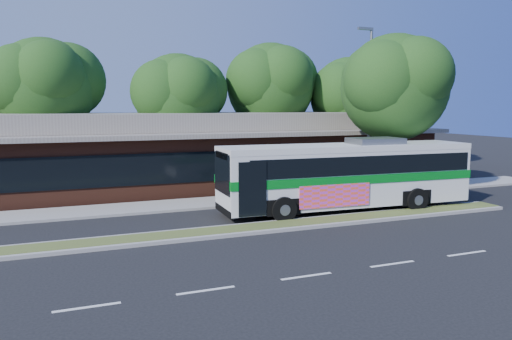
{
  "coord_description": "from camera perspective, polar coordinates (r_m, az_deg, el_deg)",
  "views": [
    {
      "loc": [
        -6.52,
        -17.3,
        4.86
      ],
      "look_at": [
        1.84,
        3.45,
        2.0
      ],
      "focal_mm": 35.0,
      "sensor_mm": 36.0,
      "label": 1
    }
  ],
  "objects": [
    {
      "name": "median_strip",
      "position": [
        19.64,
        -1.88,
        -6.82
      ],
      "size": [
        26.0,
        1.1,
        0.15
      ],
      "primitive_type": "cube",
      "color": "#465524",
      "rests_on": "ground"
    },
    {
      "name": "lamp_post",
      "position": [
        28.31,
        12.78,
        7.2
      ],
      "size": [
        0.93,
        0.18,
        9.07
      ],
      "color": "slate",
      "rests_on": "ground"
    },
    {
      "name": "tree_bg_f",
      "position": [
        42.97,
        17.12,
        8.57
      ],
      "size": [
        6.69,
        6.0,
        8.92
      ],
      "color": "black",
      "rests_on": "ground"
    },
    {
      "name": "plaza_building",
      "position": [
        31.1,
        -9.76,
        2.14
      ],
      "size": [
        33.2,
        11.2,
        4.45
      ],
      "color": "#502619",
      "rests_on": "ground"
    },
    {
      "name": "tree_bg_d",
      "position": [
        36.67,
        2.2,
        9.72
      ],
      "size": [
        6.91,
        6.2,
        9.37
      ],
      "color": "black",
      "rests_on": "ground"
    },
    {
      "name": "tree_bg_e",
      "position": [
        38.62,
        11.02,
        8.47
      ],
      "size": [
        6.47,
        5.8,
        8.5
      ],
      "color": "black",
      "rests_on": "ground"
    },
    {
      "name": "sidewalk",
      "position": [
        25.04,
        -6.45,
        -3.81
      ],
      "size": [
        44.0,
        2.6,
        0.12
      ],
      "primitive_type": "cube",
      "color": "gray",
      "rests_on": "ground"
    },
    {
      "name": "tree_bg_c",
      "position": [
        33.39,
        -8.3,
        8.47
      ],
      "size": [
        6.24,
        5.6,
        8.26
      ],
      "color": "black",
      "rests_on": "ground"
    },
    {
      "name": "sidewalk_tree",
      "position": [
        28.79,
        16.04,
        9.28
      ],
      "size": [
        6.44,
        5.78,
        8.75
      ],
      "color": "black",
      "rests_on": "ground"
    },
    {
      "name": "ground",
      "position": [
        19.11,
        -1.26,
        -7.44
      ],
      "size": [
        120.0,
        120.0,
        0.0
      ],
      "primitive_type": "plane",
      "color": "black",
      "rests_on": "ground"
    },
    {
      "name": "tree_bg_b",
      "position": [
        33.47,
        -22.29,
        8.95
      ],
      "size": [
        6.69,
        6.0,
        9.0
      ],
      "color": "black",
      "rests_on": "ground"
    },
    {
      "name": "transit_bus",
      "position": [
        23.61,
        10.45,
        -0.07
      ],
      "size": [
        12.16,
        3.2,
        3.38
      ],
      "rotation": [
        0.0,
        0.0,
        -0.04
      ],
      "color": "silver",
      "rests_on": "ground"
    }
  ]
}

